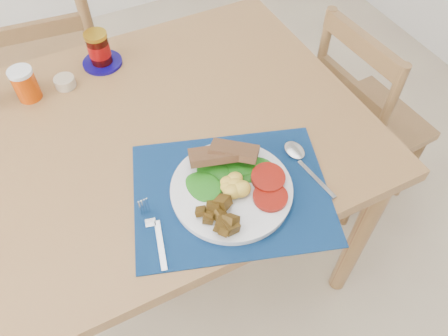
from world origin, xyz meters
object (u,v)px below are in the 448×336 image
breakfast_plate (230,190)px  juice_glass (26,85)px  jam_on_saucer (99,51)px  chair_end (365,102)px  chair_far (38,52)px

breakfast_plate → juice_glass: juice_glass is taller
breakfast_plate → juice_glass: (-0.36, 0.57, 0.02)m
jam_on_saucer → chair_end: bearing=-22.6°
jam_on_saucer → juice_glass: bearing=-166.8°
chair_far → jam_on_saucer: (0.17, -0.36, 0.19)m
chair_far → jam_on_saucer: 0.44m
juice_glass → breakfast_plate: bearing=-57.6°
chair_far → chair_end: (0.99, -0.70, -0.08)m
chair_far → juice_glass: (-0.06, -0.41, 0.18)m
chair_far → chair_end: size_ratio=1.20×
chair_far → breakfast_plate: chair_far is taller
breakfast_plate → jam_on_saucer: 0.63m
chair_far → breakfast_plate: size_ratio=4.26×
breakfast_plate → jam_on_saucer: jam_on_saucer is taller
chair_far → juice_glass: chair_far is taller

